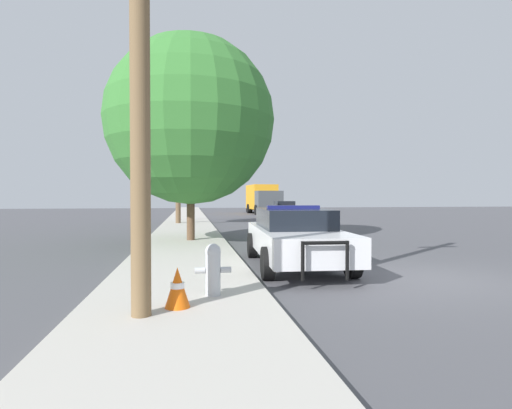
{
  "coord_description": "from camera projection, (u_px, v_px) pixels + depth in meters",
  "views": [
    {
      "loc": [
        -4.94,
        -7.82,
        1.77
      ],
      "look_at": [
        -0.88,
        16.49,
        1.28
      ],
      "focal_mm": 28.0,
      "sensor_mm": 36.0,
      "label": 1
    }
  ],
  "objects": [
    {
      "name": "car_background_oncoming",
      "position": [
        284.0,
        209.0,
        32.2
      ],
      "size": [
        1.93,
        3.95,
        1.41
      ],
      "rotation": [
        0.0,
        0.0,
        3.12
      ],
      "color": "maroon",
      "rests_on": "ground_plane"
    },
    {
      "name": "ground_plane",
      "position": [
        423.0,
        279.0,
        8.56
      ],
      "size": [
        110.0,
        110.0,
        0.0
      ],
      "primitive_type": "plane",
      "color": "#4F4F54"
    },
    {
      "name": "police_car",
      "position": [
        295.0,
        235.0,
        10.16
      ],
      "size": [
        2.3,
        5.32,
        1.54
      ],
      "rotation": [
        0.0,
        0.0,
        3.09
      ],
      "color": "white",
      "rests_on": "ground_plane"
    },
    {
      "name": "tree_sidewalk_mid",
      "position": [
        178.0,
        145.0,
        24.67
      ],
      "size": [
        3.76,
        3.76,
        6.74
      ],
      "color": "brown",
      "rests_on": "sidewalk_left"
    },
    {
      "name": "box_truck",
      "position": [
        263.0,
        198.0,
        41.27
      ],
      "size": [
        2.87,
        6.83,
        3.0
      ],
      "rotation": [
        0.0,
        0.0,
        3.18
      ],
      "color": "#474C51",
      "rests_on": "ground_plane"
    },
    {
      "name": "traffic_light",
      "position": [
        206.0,
        168.0,
        28.58
      ],
      "size": [
        3.31,
        0.35,
        5.26
      ],
      "color": "#424247",
      "rests_on": "sidewalk_left"
    },
    {
      "name": "tree_sidewalk_near",
      "position": [
        190.0,
        121.0,
        15.02
      ],
      "size": [
        6.31,
        6.31,
        7.66
      ],
      "color": "brown",
      "rests_on": "sidewalk_left"
    },
    {
      "name": "car_background_distant",
      "position": [
        257.0,
        206.0,
        44.63
      ],
      "size": [
        1.92,
        4.48,
        1.41
      ],
      "rotation": [
        0.0,
        0.0,
        -0.01
      ],
      "color": "black",
      "rests_on": "ground_plane"
    },
    {
      "name": "traffic_cone",
      "position": [
        177.0,
        287.0,
        5.88
      ],
      "size": [
        0.37,
        0.37,
        0.6
      ],
      "color": "orange",
      "rests_on": "sidewalk_left"
    },
    {
      "name": "fire_hydrant",
      "position": [
        213.0,
        268.0,
        6.61
      ],
      "size": [
        0.6,
        0.26,
        0.86
      ],
      "color": "#B7BCC1",
      "rests_on": "sidewalk_left"
    },
    {
      "name": "utility_pole",
      "position": [
        140.0,
        4.0,
        5.4
      ],
      "size": [
        1.4,
        0.27,
        8.29
      ],
      "color": "brown",
      "rests_on": "sidewalk_left"
    },
    {
      "name": "sidewalk_left",
      "position": [
        181.0,
        284.0,
        7.72
      ],
      "size": [
        3.0,
        110.0,
        0.13
      ],
      "color": "#BCB7AD",
      "rests_on": "ground_plane"
    }
  ]
}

